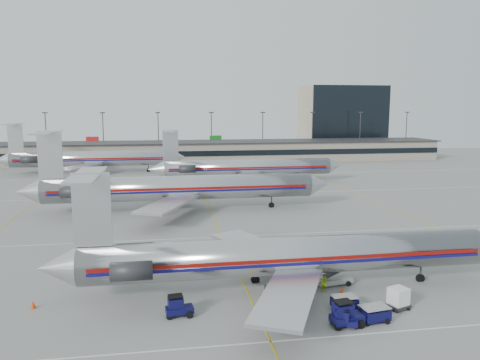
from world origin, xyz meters
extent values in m
plane|color=gray|center=(0.00, 0.00, 0.00)|extent=(260.00, 260.00, 0.00)
cube|color=silver|center=(0.00, 10.00, 0.01)|extent=(160.00, 0.15, 0.02)
cube|color=gray|center=(0.00, 98.00, 3.00)|extent=(160.00, 16.00, 6.00)
cube|color=black|center=(0.00, 89.90, 3.20)|extent=(160.00, 0.20, 1.60)
cube|color=#2D2D30|center=(0.00, 98.00, 6.10)|extent=(162.00, 17.00, 0.30)
cylinder|color=#38383D|center=(-45.00, 112.00, 7.50)|extent=(0.30, 0.30, 15.00)
cube|color=#2D2D30|center=(-45.00, 112.00, 15.10)|extent=(1.60, 0.40, 0.35)
cylinder|color=#38383D|center=(-27.00, 112.00, 7.50)|extent=(0.30, 0.30, 15.00)
cube|color=#2D2D30|center=(-27.00, 112.00, 15.10)|extent=(1.60, 0.40, 0.35)
cylinder|color=#38383D|center=(-9.00, 112.00, 7.50)|extent=(0.30, 0.30, 15.00)
cube|color=#2D2D30|center=(-9.00, 112.00, 15.10)|extent=(1.60, 0.40, 0.35)
cylinder|color=#38383D|center=(9.00, 112.00, 7.50)|extent=(0.30, 0.30, 15.00)
cube|color=#2D2D30|center=(9.00, 112.00, 15.10)|extent=(1.60, 0.40, 0.35)
cylinder|color=#38383D|center=(27.00, 112.00, 7.50)|extent=(0.30, 0.30, 15.00)
cube|color=#2D2D30|center=(27.00, 112.00, 15.10)|extent=(1.60, 0.40, 0.35)
cylinder|color=#38383D|center=(45.00, 112.00, 7.50)|extent=(0.30, 0.30, 15.00)
cube|color=#2D2D30|center=(45.00, 112.00, 15.10)|extent=(1.60, 0.40, 0.35)
cylinder|color=#38383D|center=(63.00, 112.00, 7.50)|extent=(0.30, 0.30, 15.00)
cube|color=#2D2D30|center=(63.00, 112.00, 15.10)|extent=(1.60, 0.40, 0.35)
cylinder|color=#38383D|center=(81.00, 112.00, 7.50)|extent=(0.30, 0.30, 15.00)
cube|color=#2D2D30|center=(81.00, 112.00, 15.10)|extent=(1.60, 0.40, 0.35)
cube|color=tan|center=(62.00, 128.00, 12.50)|extent=(30.00, 20.00, 25.00)
cylinder|color=#BBBBC0|center=(3.93, -8.77, 3.26)|extent=(37.29, 3.45, 3.45)
cone|color=silver|center=(-16.40, -8.77, 3.26)|extent=(3.36, 3.45, 3.45)
cube|color=maroon|center=(3.93, -10.50, 3.40)|extent=(35.42, 0.05, 0.33)
cube|color=#0F0C5A|center=(3.93, -10.50, 3.03)|extent=(35.42, 0.05, 0.26)
cube|color=silver|center=(2.06, -2.24, 2.33)|extent=(8.67, 12.64, 0.30)
cube|color=silver|center=(2.06, -15.29, 2.33)|extent=(8.67, 12.64, 0.30)
cube|color=silver|center=(-13.32, -8.77, 8.16)|extent=(3.17, 0.23, 6.34)
cube|color=silver|center=(-13.60, -8.77, 11.14)|extent=(2.24, 9.79, 0.17)
cylinder|color=#2D2D30|center=(-10.06, -6.11, 3.54)|extent=(3.36, 1.58, 1.58)
cylinder|color=#2D2D30|center=(-10.06, -11.43, 3.54)|extent=(3.36, 1.58, 1.58)
cylinder|color=#2D2D30|center=(16.98, -8.77, 0.77)|extent=(0.19, 0.19, 1.54)
cylinder|color=#2D2D30|center=(1.13, -11.01, 0.77)|extent=(0.19, 0.19, 1.54)
cylinder|color=#2D2D30|center=(1.13, -6.53, 0.77)|extent=(0.19, 0.19, 1.54)
cylinder|color=black|center=(16.98, -8.77, 0.33)|extent=(0.84, 0.28, 0.84)
cylinder|color=#BBBBC0|center=(-4.63, 26.87, 3.78)|extent=(43.16, 3.99, 3.99)
cone|color=#BBBBC0|center=(18.67, 26.87, 3.78)|extent=(3.45, 3.99, 3.99)
cone|color=silver|center=(-28.16, 26.87, 3.78)|extent=(3.88, 3.99, 3.99)
cube|color=maroon|center=(-4.63, 24.86, 3.94)|extent=(41.00, 0.05, 0.38)
cube|color=#0F0C5A|center=(-4.63, 24.86, 3.51)|extent=(41.00, 0.05, 0.30)
cube|color=silver|center=(-6.79, 34.42, 2.70)|extent=(10.04, 14.63, 0.35)
cube|color=silver|center=(-6.79, 19.31, 2.70)|extent=(10.04, 14.63, 0.35)
cube|color=silver|center=(-24.59, 26.87, 9.44)|extent=(3.67, 0.27, 7.34)
cube|color=silver|center=(-24.92, 26.87, 12.89)|extent=(2.59, 11.33, 0.19)
cylinder|color=#2D2D30|center=(-20.82, 29.94, 4.10)|extent=(3.88, 1.83, 1.83)
cylinder|color=#2D2D30|center=(-20.82, 23.79, 4.10)|extent=(3.88, 1.83, 1.83)
cylinder|color=#2D2D30|center=(10.47, 26.87, 0.89)|extent=(0.22, 0.22, 1.78)
cylinder|color=#2D2D30|center=(-7.87, 24.28, 0.89)|extent=(0.22, 0.22, 1.78)
cylinder|color=#2D2D30|center=(-7.87, 29.46, 0.89)|extent=(0.22, 0.22, 1.78)
cylinder|color=black|center=(10.47, 26.87, 0.38)|extent=(0.97, 0.32, 0.97)
cylinder|color=#BBBBC0|center=(11.35, 53.62, 3.44)|extent=(37.31, 3.63, 3.63)
cone|color=#BBBBC0|center=(31.58, 53.62, 3.44)|extent=(3.14, 3.63, 3.63)
cone|color=silver|center=(-9.07, 53.62, 3.44)|extent=(3.53, 3.63, 3.63)
cube|color=maroon|center=(11.35, 51.79, 3.58)|extent=(35.44, 0.05, 0.34)
cube|color=#0F0C5A|center=(11.35, 51.79, 3.19)|extent=(35.44, 0.05, 0.27)
cube|color=silver|center=(9.39, 60.49, 2.45)|extent=(9.13, 13.31, 0.31)
cube|color=silver|center=(9.39, 46.75, 2.45)|extent=(9.13, 13.31, 0.31)
cube|color=silver|center=(-5.83, 53.62, 8.59)|extent=(3.34, 0.25, 6.68)
cube|color=silver|center=(-6.12, 53.62, 11.73)|extent=(2.36, 10.31, 0.18)
cylinder|color=#2D2D30|center=(-2.39, 56.42, 3.73)|extent=(3.53, 1.67, 1.67)
cylinder|color=#2D2D30|center=(-2.39, 50.82, 3.73)|extent=(3.53, 1.67, 1.67)
cylinder|color=#2D2D30|center=(24.12, 53.62, 0.81)|extent=(0.20, 0.20, 1.62)
cylinder|color=#2D2D30|center=(8.41, 51.26, 0.81)|extent=(0.20, 0.20, 1.62)
cylinder|color=#2D2D30|center=(8.41, 55.98, 0.81)|extent=(0.20, 0.20, 1.62)
cylinder|color=black|center=(24.12, 53.62, 0.34)|extent=(0.88, 0.29, 0.88)
cylinder|color=#BBBBC0|center=(-25.23, 75.64, 3.71)|extent=(40.32, 3.93, 3.93)
cone|color=#BBBBC0|center=(-3.37, 75.64, 3.71)|extent=(3.40, 3.93, 3.93)
cone|color=silver|center=(-47.30, 75.64, 3.71)|extent=(3.82, 3.93, 3.93)
cube|color=maroon|center=(-25.23, 73.67, 3.87)|extent=(38.30, 0.05, 0.37)
cube|color=#0F0C5A|center=(-25.23, 73.67, 3.45)|extent=(38.30, 0.05, 0.30)
cube|color=silver|center=(-27.35, 83.07, 2.65)|extent=(9.87, 14.38, 0.34)
cube|color=silver|center=(-27.35, 68.21, 2.65)|extent=(9.87, 14.38, 0.34)
cube|color=silver|center=(-43.80, 75.64, 9.28)|extent=(3.61, 0.27, 7.22)
cube|color=silver|center=(-44.11, 75.64, 12.68)|extent=(2.55, 11.14, 0.19)
cylinder|color=#2D2D30|center=(-40.08, 78.67, 4.03)|extent=(3.82, 1.80, 1.80)
cylinder|color=#2D2D30|center=(-40.08, 72.62, 4.03)|extent=(3.82, 1.80, 1.80)
cylinder|color=#2D2D30|center=(-11.43, 75.64, 0.88)|extent=(0.21, 0.21, 1.75)
cylinder|color=#2D2D30|center=(-28.41, 73.10, 0.88)|extent=(0.21, 0.21, 1.75)
cylinder|color=#2D2D30|center=(-28.41, 78.19, 0.88)|extent=(0.21, 0.21, 1.75)
cylinder|color=black|center=(-11.43, 75.64, 0.37)|extent=(0.95, 0.32, 0.95)
cube|color=#0A0A39|center=(-6.30, -12.75, 0.55)|extent=(2.31, 1.35, 0.50)
cube|color=#0A0A39|center=(-6.59, -12.75, 1.14)|extent=(1.31, 1.13, 0.89)
cube|color=black|center=(-6.59, -12.75, 1.74)|extent=(1.25, 1.08, 0.08)
cylinder|color=black|center=(-5.50, -12.25, 0.28)|extent=(0.56, 0.18, 0.56)
cylinder|color=black|center=(-5.50, -13.25, 0.28)|extent=(0.56, 0.18, 0.56)
cylinder|color=black|center=(-7.09, -12.25, 0.28)|extent=(0.56, 0.18, 0.56)
cylinder|color=black|center=(-7.09, -13.25, 0.28)|extent=(0.56, 0.18, 0.56)
cube|color=#0A0A39|center=(6.36, -16.54, 0.63)|extent=(2.68, 1.64, 0.57)
cube|color=#0A0A39|center=(6.02, -16.54, 1.31)|extent=(1.53, 1.35, 1.03)
cube|color=black|center=(6.02, -16.54, 2.00)|extent=(1.47, 1.28, 0.09)
cylinder|color=black|center=(7.28, -15.97, 0.32)|extent=(0.64, 0.21, 0.64)
cylinder|color=black|center=(7.28, -17.11, 0.32)|extent=(0.64, 0.21, 0.64)
cylinder|color=black|center=(5.45, -15.97, 0.32)|extent=(0.64, 0.21, 0.64)
cylinder|color=black|center=(5.45, -17.11, 0.32)|extent=(0.64, 0.21, 0.64)
cube|color=#0A0A39|center=(6.18, -16.72, 0.48)|extent=(2.15, 1.78, 0.44)
cube|color=#0A0A39|center=(5.91, -16.72, 1.00)|extent=(1.34, 1.27, 0.79)
cube|color=black|center=(5.91, -16.72, 1.53)|extent=(1.28, 1.22, 0.07)
cylinder|color=black|center=(6.88, -16.28, 0.24)|extent=(0.49, 0.16, 0.49)
cylinder|color=black|center=(6.88, -17.16, 0.24)|extent=(0.49, 0.16, 0.49)
cylinder|color=black|center=(5.48, -16.28, 0.24)|extent=(0.49, 0.16, 0.49)
cylinder|color=black|center=(5.48, -17.16, 0.24)|extent=(0.49, 0.16, 0.49)
cube|color=#0A0A39|center=(7.31, -13.63, 0.58)|extent=(2.11, 1.52, 0.74)
cube|color=gray|center=(7.31, -13.63, 1.11)|extent=(2.11, 1.52, 0.06)
cylinder|color=black|center=(8.05, -13.04, 0.19)|extent=(0.38, 0.15, 0.38)
cylinder|color=black|center=(8.05, -14.21, 0.19)|extent=(0.38, 0.15, 0.38)
cylinder|color=black|center=(6.57, -13.04, 0.19)|extent=(0.38, 0.15, 0.38)
cylinder|color=black|center=(6.57, -14.21, 0.19)|extent=(0.38, 0.15, 0.38)
cube|color=#0A0A39|center=(8.79, -16.13, 0.63)|extent=(2.38, 1.81, 0.80)
cube|color=gray|center=(8.79, -16.13, 1.21)|extent=(2.38, 1.81, 0.07)
cylinder|color=black|center=(9.59, -15.50, 0.21)|extent=(0.41, 0.16, 0.41)
cylinder|color=black|center=(9.59, -16.76, 0.21)|extent=(0.41, 0.16, 0.41)
cylinder|color=black|center=(7.99, -15.50, 0.21)|extent=(0.41, 0.16, 0.41)
cylinder|color=black|center=(7.99, -16.76, 0.21)|extent=(0.41, 0.16, 0.41)
cube|color=#2D2D30|center=(11.82, -14.17, 0.23)|extent=(2.07, 1.91, 0.28)
cube|color=white|center=(11.82, -14.17, 1.08)|extent=(1.78, 1.72, 1.41)
cylinder|color=black|center=(12.48, -13.60, 0.11)|extent=(0.23, 0.11, 0.23)
cylinder|color=black|center=(12.48, -14.73, 0.11)|extent=(0.23, 0.11, 0.23)
cylinder|color=black|center=(11.17, -13.60, 0.11)|extent=(0.23, 0.11, 0.23)
cylinder|color=black|center=(11.17, -14.73, 0.11)|extent=(0.23, 0.11, 0.23)
cube|color=gray|center=(8.43, -8.30, 0.43)|extent=(3.57, 1.80, 0.47)
cube|color=#2D2D30|center=(9.00, -8.30, 1.52)|extent=(3.55, 1.44, 1.22)
cylinder|color=black|center=(9.66, -7.78, 0.24)|extent=(0.47, 0.15, 0.47)
cylinder|color=black|center=(9.66, -8.82, 0.24)|extent=(0.47, 0.15, 0.47)
cylinder|color=black|center=(7.20, -7.78, 0.24)|extent=(0.47, 0.15, 0.47)
cylinder|color=black|center=(7.20, -8.82, 0.24)|extent=(0.47, 0.15, 0.47)
imported|color=#A3E015|center=(3.03, -10.99, 0.81)|extent=(0.69, 0.70, 1.63)
imported|color=#B8D614|center=(6.93, -9.84, 0.78)|extent=(0.76, 0.60, 1.56)
cone|color=#D83A07|center=(8.45, -10.32, 0.27)|extent=(0.44, 0.44, 0.55)
cone|color=#D83A07|center=(-18.37, -9.25, 0.33)|extent=(0.57, 0.57, 0.65)
camera|label=1|loc=(-7.20, -48.63, 16.61)|focal=35.00mm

